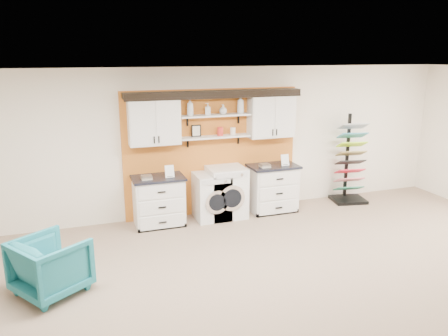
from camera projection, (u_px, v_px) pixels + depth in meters
name	position (u px, v px, depth m)	size (l,w,h in m)	color
floor	(318.00, 325.00, 5.02)	(10.00, 10.00, 0.00)	gray
ceiling	(333.00, 77.00, 4.31)	(10.00, 10.00, 0.00)	white
wall_back	(212.00, 142.00, 8.32)	(10.00, 10.00, 0.00)	white
accent_panel	(213.00, 152.00, 8.34)	(3.40, 0.07, 2.40)	#BF6620
upper_cabinet_left	(154.00, 121.00, 7.65)	(0.90, 0.35, 0.84)	silver
upper_cabinet_right	(271.00, 115.00, 8.37)	(0.90, 0.35, 0.84)	silver
shelf_lower	(215.00, 137.00, 8.11)	(1.32, 0.28, 0.03)	silver
shelf_upper	(215.00, 115.00, 8.01)	(1.32, 0.28, 0.03)	silver
crown_molding	(215.00, 93.00, 7.92)	(3.30, 0.41, 0.13)	black
picture_frame	(196.00, 131.00, 8.01)	(0.18, 0.02, 0.22)	black
canister_red	(220.00, 131.00, 8.11)	(0.11, 0.11, 0.16)	red
canister_cream	(233.00, 131.00, 8.20)	(0.10, 0.10, 0.14)	silver
base_cabinet_left	(159.00, 201.00, 7.88)	(0.92, 0.66, 0.91)	silver
base_cabinet_right	(272.00, 188.00, 8.59)	(0.95, 0.66, 0.93)	silver
washer	(211.00, 196.00, 8.19)	(0.62, 0.71, 0.87)	white
dryer	(226.00, 192.00, 8.27)	(0.69, 0.71, 0.97)	white
sample_rack	(349.00, 175.00, 9.13)	(0.76, 0.67, 1.83)	black
armchair	(51.00, 266.00, 5.63)	(0.80, 0.82, 0.75)	#1A7382
soap_bottle_a	(190.00, 107.00, 7.81)	(0.12, 0.12, 0.31)	silver
soap_bottle_b	(208.00, 109.00, 7.93)	(0.10, 0.10, 0.21)	silver
soap_bottle_c	(223.00, 109.00, 8.03)	(0.14, 0.14, 0.18)	silver
soap_bottle_d	(241.00, 104.00, 8.12)	(0.13, 0.13, 0.34)	silver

